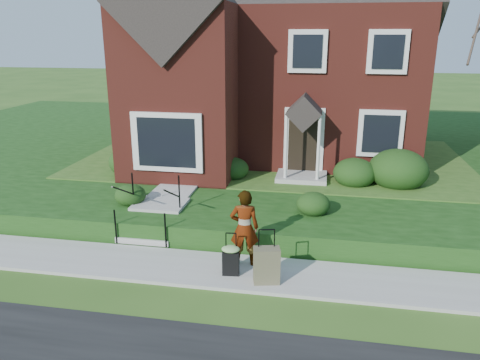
% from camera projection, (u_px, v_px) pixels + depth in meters
% --- Properties ---
extents(ground, '(120.00, 120.00, 0.00)m').
position_uv_depth(ground, '(233.00, 273.00, 10.46)').
color(ground, '#2D5119').
rests_on(ground, ground).
extents(sidewalk, '(60.00, 1.60, 0.08)m').
position_uv_depth(sidewalk, '(233.00, 272.00, 10.45)').
color(sidewalk, '#9E9B93').
rests_on(sidewalk, ground).
extents(terrace, '(44.00, 20.00, 0.60)m').
position_uv_depth(terrace, '(374.00, 152.00, 19.92)').
color(terrace, '#15390F').
rests_on(terrace, ground).
extents(walkway, '(1.20, 6.00, 0.06)m').
position_uv_depth(walkway, '(188.00, 176.00, 15.39)').
color(walkway, '#9E9B93').
rests_on(walkway, terrace).
extents(main_house, '(10.40, 10.20, 9.40)m').
position_uv_depth(main_house, '(275.00, 30.00, 17.94)').
color(main_house, maroon).
rests_on(main_house, terrace).
extents(front_steps, '(1.40, 2.02, 1.50)m').
position_uv_depth(front_steps, '(155.00, 216.00, 12.48)').
color(front_steps, '#9E9B93').
rests_on(front_steps, ground).
extents(foundation_shrubs, '(10.31, 4.38, 1.27)m').
position_uv_depth(foundation_shrubs, '(292.00, 167.00, 14.66)').
color(foundation_shrubs, black).
rests_on(foundation_shrubs, terrace).
extents(woman, '(0.71, 0.52, 1.78)m').
position_uv_depth(woman, '(244.00, 228.00, 10.46)').
color(woman, '#999999').
rests_on(woman, sidewalk).
extents(suitcase_black, '(0.43, 0.36, 0.97)m').
position_uv_depth(suitcase_black, '(231.00, 259.00, 10.14)').
color(suitcase_black, black).
rests_on(suitcase_black, sidewalk).
extents(suitcase_olive, '(0.60, 0.42, 1.18)m').
position_uv_depth(suitcase_olive, '(267.00, 265.00, 9.81)').
color(suitcase_olive, brown).
rests_on(suitcase_olive, sidewalk).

